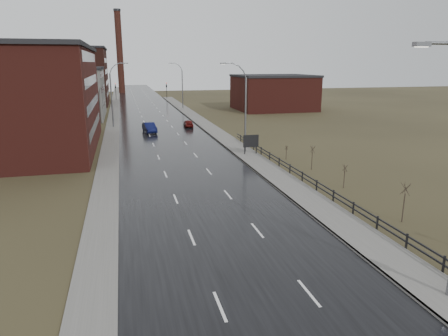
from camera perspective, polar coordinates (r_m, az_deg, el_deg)
road at (r=73.30m, az=-9.23°, el=5.76°), size 14.00×300.00×0.06m
sidewalk_right at (r=50.68m, az=3.13°, el=2.02°), size 3.20×180.00×0.18m
curb_right at (r=50.26m, az=1.48°, el=1.92°), size 0.16×180.00×0.18m
sidewalk_left at (r=73.06m, az=-15.67°, el=5.40°), size 2.40×260.00×0.12m
warehouse_near at (r=59.23m, az=-28.98°, el=8.60°), size 22.44×28.56×13.50m
warehouse_mid at (r=91.14m, az=-21.95°, el=9.94°), size 16.32×20.40×10.50m
warehouse_far at (r=121.40m, az=-22.67°, el=11.99°), size 26.52×24.48×15.50m
building_right at (r=101.24m, az=7.09°, el=10.68°), size 18.36×16.32×8.50m
smokestack at (r=162.23m, az=-14.69°, el=15.78°), size 2.70×2.70×30.70m
streetlight_right_mid at (r=50.65m, az=2.77°, el=8.61°), size 3.36×0.28×11.35m
streetlight_left at (r=74.39m, az=-15.57°, el=10.05°), size 3.36×0.28×11.35m
streetlight_right_far at (r=103.37m, az=-6.13°, el=11.66°), size 3.36×0.28×11.35m
guardrail at (r=36.22m, az=13.60°, el=-2.57°), size 0.10×53.05×1.10m
shrub_c at (r=31.62m, az=24.34°, el=-4.40°), size 0.70×0.73×2.97m
shrub_d at (r=38.41m, az=16.83°, el=-1.05°), size 0.53×0.56×2.25m
shrub_e at (r=44.20m, az=12.48°, el=1.54°), size 0.62×0.66×2.64m
shrub_f at (r=48.41m, az=8.89°, el=2.25°), size 0.42×0.44×1.72m
billboard at (r=50.07m, az=3.86°, el=3.78°), size 2.00×0.17×2.60m
traffic_light_left at (r=132.35m, az=-15.27°, el=11.36°), size 0.58×2.73×5.30m
traffic_light_right at (r=133.10m, az=-8.23°, el=11.73°), size 0.58×2.73×5.30m
car_near at (r=67.92m, az=-10.60°, el=5.66°), size 2.30×5.09×1.62m
car_far at (r=72.85m, az=-5.11°, el=6.34°), size 1.82×4.03×1.34m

